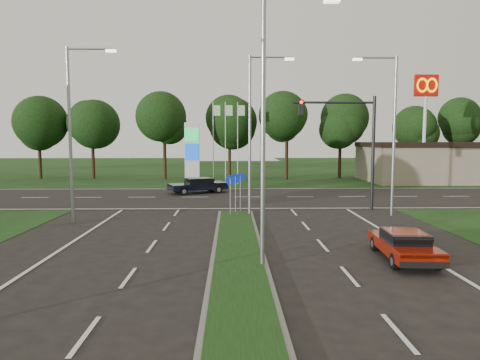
{
  "coord_description": "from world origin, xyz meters",
  "views": [
    {
      "loc": [
        -0.26,
        -8.16,
        4.33
      ],
      "look_at": [
        0.22,
        14.55,
        2.2
      ],
      "focal_mm": 32.0,
      "sensor_mm": 36.0,
      "label": 1
    }
  ],
  "objects": [
    {
      "name": "treeline_far",
      "position": [
        0.1,
        39.93,
        6.83
      ],
      "size": [
        6.0,
        6.0,
        9.9
      ],
      "color": "black",
      "rests_on": "ground"
    },
    {
      "name": "median_kerb",
      "position": [
        0.0,
        4.0,
        0.06
      ],
      "size": [
        2.0,
        26.0,
        0.12
      ],
      "primitive_type": "cube",
      "color": "slate",
      "rests_on": "ground"
    },
    {
      "name": "streetlight_median_near",
      "position": [
        1.0,
        6.0,
        5.08
      ],
      "size": [
        2.53,
        0.22,
        9.0
      ],
      "color": "gray",
      "rests_on": "ground"
    },
    {
      "name": "median_signs",
      "position": [
        0.0,
        16.4,
        1.71
      ],
      "size": [
        1.16,
        1.76,
        2.38
      ],
      "color": "gray",
      "rests_on": "ground"
    },
    {
      "name": "navy_sedan",
      "position": [
        -2.95,
        26.47,
        0.68
      ],
      "size": [
        4.95,
        3.58,
        1.26
      ],
      "rotation": [
        0.0,
        0.0,
        1.99
      ],
      "color": "black",
      "rests_on": "ground"
    },
    {
      "name": "streetlight_median_far",
      "position": [
        1.0,
        16.0,
        5.08
      ],
      "size": [
        2.53,
        0.22,
        9.0
      ],
      "color": "gray",
      "rests_on": "ground"
    },
    {
      "name": "cross_road",
      "position": [
        0.0,
        24.0,
        0.0
      ],
      "size": [
        160.0,
        12.0,
        0.02
      ],
      "primitive_type": "cube",
      "color": "black",
      "rests_on": "ground"
    },
    {
      "name": "streetlight_right_far",
      "position": [
        8.8,
        16.0,
        5.08
      ],
      "size": [
        2.53,
        0.22,
        9.0
      ],
      "rotation": [
        0.0,
        0.0,
        3.14
      ],
      "color": "gray",
      "rests_on": "ground"
    },
    {
      "name": "traffic_signal",
      "position": [
        7.19,
        18.0,
        4.65
      ],
      "size": [
        5.1,
        0.42,
        7.0
      ],
      "color": "black",
      "rests_on": "ground"
    },
    {
      "name": "verge_far",
      "position": [
        0.0,
        55.0,
        0.0
      ],
      "size": [
        160.0,
        50.0,
        0.02
      ],
      "primitive_type": "cube",
      "color": "black",
      "rests_on": "ground"
    },
    {
      "name": "red_sedan",
      "position": [
        6.0,
        6.89,
        0.57
      ],
      "size": [
        1.82,
        3.96,
        1.06
      ],
      "rotation": [
        0.0,
        0.0,
        -0.06
      ],
      "color": "maroon",
      "rests_on": "ground"
    },
    {
      "name": "mcdonalds_sign",
      "position": [
        18.0,
        31.97,
        7.99
      ],
      "size": [
        2.2,
        0.47,
        10.4
      ],
      "color": "silver",
      "rests_on": "ground"
    },
    {
      "name": "gas_pylon",
      "position": [
        -3.79,
        33.05,
        3.2
      ],
      "size": [
        5.8,
        1.26,
        8.0
      ],
      "color": "silver",
      "rests_on": "ground"
    },
    {
      "name": "commercial_building",
      "position": [
        22.0,
        36.0,
        2.0
      ],
      "size": [
        16.0,
        9.0,
        4.0
      ],
      "primitive_type": "cube",
      "color": "gray",
      "rests_on": "ground"
    },
    {
      "name": "streetlight_left_far",
      "position": [
        -8.3,
        14.0,
        5.08
      ],
      "size": [
        2.53,
        0.22,
        9.0
      ],
      "color": "gray",
      "rests_on": "ground"
    },
    {
      "name": "ground",
      "position": [
        0.0,
        0.0,
        0.0
      ],
      "size": [
        160.0,
        160.0,
        0.0
      ],
      "primitive_type": "plane",
      "color": "black",
      "rests_on": "ground"
    }
  ]
}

